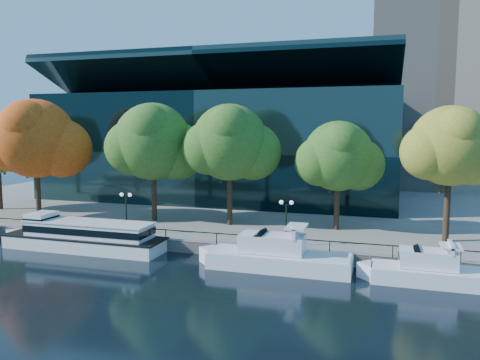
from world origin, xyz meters
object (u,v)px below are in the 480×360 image
(tree_2, at_px, (154,143))
(tree_5, at_px, (452,148))
(tree_1, at_px, (37,140))
(lamp_1, at_px, (126,204))
(tour_boat, at_px, (80,235))
(lamp_2, at_px, (286,212))
(cruiser_near, at_px, (273,255))
(tree_3, at_px, (231,144))
(tree_4, at_px, (339,158))
(cruiser_far, at_px, (428,270))

(tree_2, distance_m, tree_5, 29.93)
(tree_1, height_order, lamp_1, tree_1)
(tour_boat, bearing_deg, tree_5, 15.09)
(tree_2, bearing_deg, lamp_2, -22.27)
(tree_1, distance_m, lamp_1, 15.41)
(cruiser_near, xyz_separation_m, tree_5, (14.11, 9.59, 8.43))
(tree_2, bearing_deg, cruiser_near, -33.67)
(cruiser_near, height_order, tree_1, tree_1)
(cruiser_near, bearing_deg, lamp_2, 86.09)
(cruiser_near, xyz_separation_m, tree_2, (-15.81, 10.53, 8.46))
(tree_3, bearing_deg, lamp_2, -43.28)
(tour_boat, relative_size, tree_4, 1.56)
(cruiser_near, bearing_deg, tree_1, 164.60)
(cruiser_far, relative_size, tree_1, 0.73)
(tour_boat, relative_size, cruiser_far, 1.74)
(tour_boat, xyz_separation_m, tree_5, (32.75, 8.83, 8.19))
(tree_4, height_order, lamp_1, tree_4)
(cruiser_far, height_order, lamp_1, lamp_1)
(tree_4, distance_m, tree_5, 10.33)
(cruiser_near, distance_m, cruiser_far, 11.62)
(cruiser_near, bearing_deg, tree_4, 70.83)
(tree_2, relative_size, tree_3, 1.02)
(tree_5, bearing_deg, lamp_1, -169.25)
(cruiser_far, distance_m, tree_5, 13.26)
(tour_boat, height_order, tree_3, tree_3)
(cruiser_far, xyz_separation_m, lamp_1, (-27.22, 4.19, 2.96))
(tree_5, bearing_deg, tree_3, 176.60)
(cruiser_far, relative_size, lamp_2, 2.45)
(lamp_2, bearing_deg, cruiser_near, -93.91)
(cruiser_near, bearing_deg, cruiser_far, -1.18)
(tree_1, distance_m, tree_5, 43.36)
(cruiser_far, height_order, tree_4, tree_4)
(cruiser_near, height_order, lamp_1, lamp_1)
(tree_2, height_order, tree_5, tree_2)
(tree_2, xyz_separation_m, lamp_1, (0.21, -6.58, -5.63))
(lamp_1, relative_size, lamp_2, 1.00)
(tree_1, bearing_deg, cruiser_near, -15.40)
(tree_2, height_order, lamp_2, tree_2)
(cruiser_near, xyz_separation_m, cruiser_far, (11.62, -0.24, -0.12))
(tree_1, relative_size, lamp_1, 3.36)
(tree_4, xyz_separation_m, tree_5, (10.03, -2.15, 1.23))
(tree_1, relative_size, tree_2, 1.04)
(cruiser_near, distance_m, tree_3, 15.47)
(tour_boat, height_order, tree_1, tree_1)
(lamp_2, bearing_deg, tree_4, 63.92)
(tree_5, bearing_deg, tree_4, 167.92)
(cruiser_near, height_order, tree_3, tree_3)
(tree_1, bearing_deg, tree_3, 7.20)
(cruiser_far, relative_size, lamp_1, 2.45)
(tree_2, relative_size, lamp_2, 3.24)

